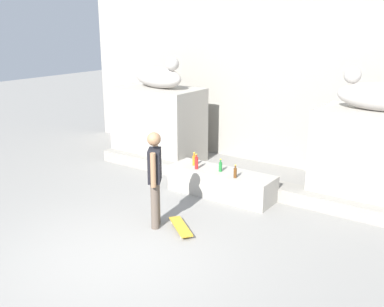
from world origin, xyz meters
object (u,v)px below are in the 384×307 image
Objects in this scene: statue_reclining_right at (379,95)px; skater at (155,175)px; bottle_green at (221,166)px; bottle_orange at (194,160)px; statue_reclining_left at (159,76)px; bottle_brown at (235,173)px; skateboard at (181,227)px; bottle_red at (196,163)px.

statue_reclining_right is 0.96× the size of skater.
bottle_orange is at bearing 177.62° from bottle_green.
statue_reclining_left is 5.13m from statue_reclining_right.
bottle_green is 0.93× the size of bottle_orange.
bottle_brown is 0.46m from bottle_green.
statue_reclining_right is 2.97m from bottle_brown.
statue_reclining_left is 4.60m from skateboard.
statue_reclining_right is at bearing 11.62° from statue_reclining_left.
bottle_brown is at bearing -1.17° from bottle_red.
bottle_red is at bearing -163.34° from bottle_green.
statue_reclining_right is (5.13, 0.01, 0.00)m from statue_reclining_left.
bottle_green reaches higher than skateboard.
bottle_red reaches higher than bottle_brown.
bottle_red is at bearing -44.99° from bottle_orange.
statue_reclining_left is 4.08m from skater.
statue_reclining_left and statue_reclining_right have the same top height.
bottle_red is at bearing -22.49° from statue_reclining_left.
bottle_green is at bearing -2.38° from bottle_orange.
statue_reclining_left is at bearing 147.14° from bottle_orange.
statue_reclining_right is 4.31m from skater.
bottle_red is at bearing -26.77° from skateboard.
skateboard is at bearing -64.42° from bottle_red.
statue_reclining_left reaches higher than bottle_orange.
bottle_green is (-0.43, 0.16, -0.00)m from bottle_brown.
skater is 6.35× the size of bottle_brown.
statue_reclining_right is 4.29m from skateboard.
bottle_orange is 0.25m from bottle_red.
statue_reclining_right is 3.67m from bottle_red.
bottle_green is (-2.56, -1.27, -1.49)m from statue_reclining_right.
skateboard is 2.06m from bottle_orange.
skateboard is at bearing -81.15° from bottle_green.
bottle_orange is at bearing -24.41° from skateboard.
skater reaches higher than bottle_green.
bottle_red reaches higher than skateboard.
bottle_green is (0.19, 1.82, -0.29)m from skater.
statue_reclining_left reaches higher than bottle_green.
bottle_orange is (-0.66, 0.03, 0.01)m from bottle_green.
statue_reclining_right reaches higher than bottle_orange.
bottle_green is at bearing -39.39° from skater.
bottle_red is (0.17, -0.17, 0.02)m from bottle_orange.
statue_reclining_right is at bearing -89.83° from skateboard.
bottle_orange is (-0.47, 1.85, -0.28)m from skater.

